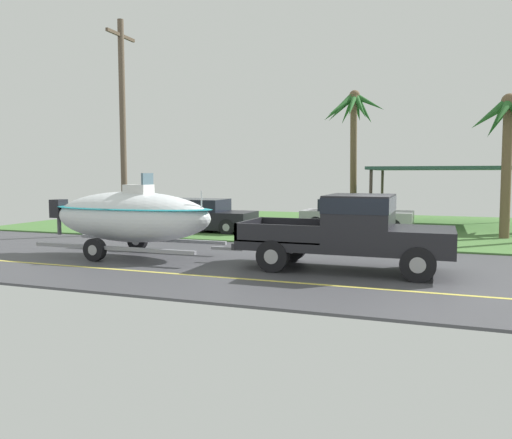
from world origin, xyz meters
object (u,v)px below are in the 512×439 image
at_px(palm_tree_far_right, 507,132).
at_px(parked_sedan_near, 200,216).
at_px(parked_sedan_far, 355,216).
at_px(palm_tree_mid, 352,118).
at_px(pickup_truck_towing, 358,229).
at_px(carport_awning, 444,170).
at_px(utility_pole, 123,125).
at_px(boat_on_trailer, 131,216).

bearing_deg(palm_tree_far_right, parked_sedan_near, -171.26).
relative_size(parked_sedan_far, palm_tree_mid, 0.70).
bearing_deg(pickup_truck_towing, palm_tree_far_right, 63.24).
distance_m(carport_awning, utility_pole, 14.46).
distance_m(pickup_truck_towing, boat_on_trailer, 6.61).
bearing_deg(parked_sedan_far, palm_tree_far_right, -5.45).
relative_size(pickup_truck_towing, utility_pole, 0.65).
bearing_deg(utility_pole, palm_tree_far_right, 14.40).
xyz_separation_m(carport_awning, palm_tree_mid, (-4.30, 0.26, 2.53)).
bearing_deg(utility_pole, palm_tree_mid, 46.50).
height_order(boat_on_trailer, parked_sedan_far, boat_on_trailer).
xyz_separation_m(boat_on_trailer, parked_sedan_near, (-0.94, 6.44, -0.51)).
height_order(pickup_truck_towing, palm_tree_mid, palm_tree_mid).
height_order(boat_on_trailer, palm_tree_far_right, palm_tree_far_right).
bearing_deg(palm_tree_far_right, pickup_truck_towing, -116.76).
relative_size(boat_on_trailer, utility_pole, 0.75).
relative_size(pickup_truck_towing, boat_on_trailer, 0.87).
distance_m(boat_on_trailer, carport_awning, 15.24).
height_order(boat_on_trailer, carport_awning, carport_awning).
bearing_deg(carport_awning, parked_sedan_far, -132.99).
height_order(carport_awning, palm_tree_mid, palm_tree_mid).
distance_m(boat_on_trailer, parked_sedan_near, 6.53).
bearing_deg(parked_sedan_near, pickup_truck_towing, -40.49).
xyz_separation_m(palm_tree_mid, utility_pole, (-7.71, -8.12, -0.80)).
height_order(parked_sedan_far, palm_tree_far_right, palm_tree_far_right).
distance_m(parked_sedan_far, utility_pole, 10.20).
bearing_deg(palm_tree_mid, carport_awning, -3.46).
xyz_separation_m(pickup_truck_towing, parked_sedan_near, (-7.55, 6.44, -0.38)).
bearing_deg(boat_on_trailer, parked_sedan_far, 59.43).
distance_m(parked_sedan_near, palm_tree_mid, 9.36).
bearing_deg(utility_pole, carport_awning, 33.22).
xyz_separation_m(pickup_truck_towing, carport_awning, (2.03, 12.48, 1.57)).
height_order(parked_sedan_near, carport_awning, carport_awning).
xyz_separation_m(parked_sedan_far, carport_awning, (3.45, 3.71, 1.95)).
relative_size(pickup_truck_towing, parked_sedan_near, 1.21).
distance_m(parked_sedan_near, parked_sedan_far, 6.55).
xyz_separation_m(pickup_truck_towing, utility_pole, (-9.98, 4.61, 3.30)).
bearing_deg(parked_sedan_far, palm_tree_mid, 102.01).
bearing_deg(parked_sedan_near, boat_on_trailer, -81.69).
bearing_deg(pickup_truck_towing, utility_pole, 155.19).
distance_m(boat_on_trailer, palm_tree_far_right, 13.84).
xyz_separation_m(parked_sedan_far, palm_tree_mid, (-0.84, 3.96, 4.48)).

